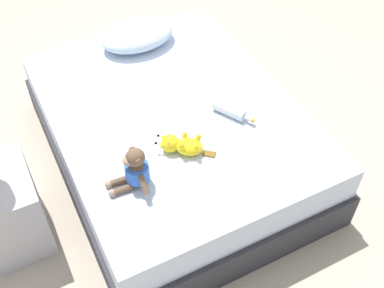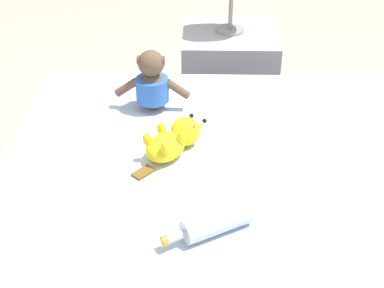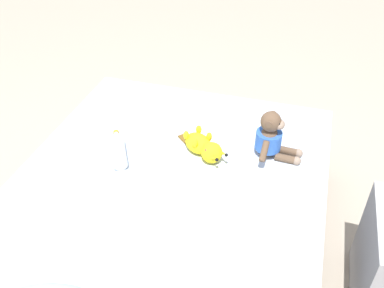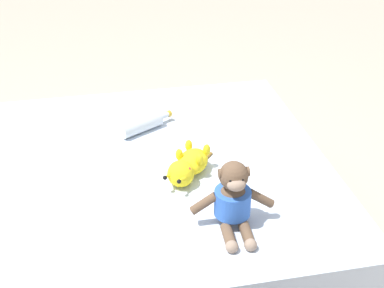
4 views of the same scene
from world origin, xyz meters
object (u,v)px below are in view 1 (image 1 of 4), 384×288
plush_yellow_creature (181,145)px  glass_bottle (230,111)px  bed (172,135)px  pillow (137,35)px  plush_monkey (135,170)px

plush_yellow_creature → glass_bottle: plush_yellow_creature is taller
bed → plush_yellow_creature: 0.46m
pillow → plush_monkey: (-0.48, -1.14, 0.02)m
bed → plush_monkey: 0.69m
plush_yellow_creature → glass_bottle: bearing=18.7°
plush_monkey → plush_yellow_creature: 0.32m
pillow → plush_monkey: size_ratio=1.84×
bed → pillow: 0.76m
pillow → glass_bottle: (0.20, -0.92, -0.04)m
plush_monkey → plush_yellow_creature: bearing=17.5°
pillow → plush_yellow_creature: bearing=-99.7°
plush_monkey → plush_yellow_creature: plush_monkey is taller
plush_yellow_creature → glass_bottle: 0.40m
bed → plush_monkey: bearing=-132.1°
bed → glass_bottle: glass_bottle is taller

